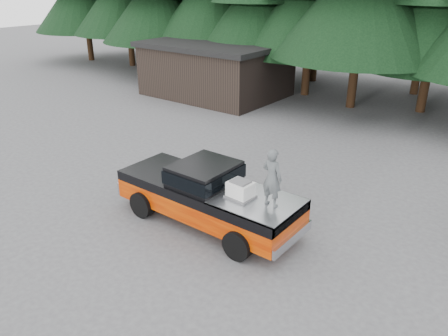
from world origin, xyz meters
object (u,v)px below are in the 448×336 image
Objects in this scene: man_on_bed at (272,178)px; utility_building at (216,69)px; pickup_truck at (208,203)px; air_compressor at (240,190)px.

man_on_bed is 17.43m from utility_building.
pickup_truck is 0.71× the size of utility_building.
man_on_bed is at bearing 13.00° from air_compressor.
pickup_truck is at bearing -52.18° from utility_building.
utility_building is at bearing 127.82° from pickup_truck.
man_on_bed is (0.90, 0.15, 0.58)m from air_compressor.
air_compressor is at bearing -6.20° from pickup_truck.
utility_building reaches higher than man_on_bed.
pickup_truck is 2.66m from man_on_bed.
utility_building is at bearing 134.76° from air_compressor.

